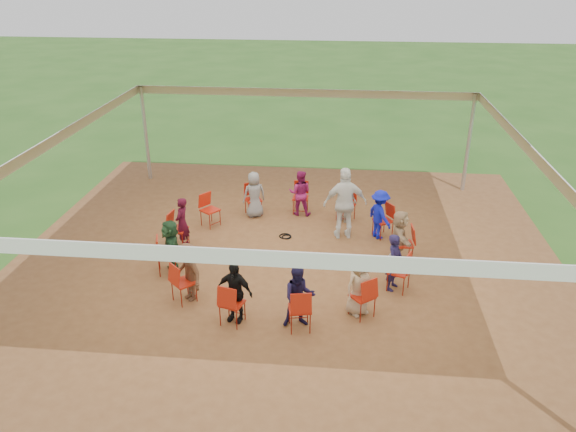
# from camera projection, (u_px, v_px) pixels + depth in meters

# --- Properties ---
(ground) EXTENTS (80.00, 80.00, 0.00)m
(ground) POSITION_uv_depth(u_px,v_px,m) (286.00, 260.00, 13.41)
(ground) COLOR #2B551A
(ground) RESTS_ON ground
(dirt_patch) EXTENTS (13.00, 13.00, 0.00)m
(dirt_patch) POSITION_uv_depth(u_px,v_px,m) (286.00, 259.00, 13.41)
(dirt_patch) COLOR brown
(dirt_patch) RESTS_ON ground
(tent) EXTENTS (10.33, 10.33, 3.00)m
(tent) POSITION_uv_depth(u_px,v_px,m) (286.00, 166.00, 12.43)
(tent) COLOR #B2B2B7
(tent) RESTS_ON ground
(chair_0) EXTENTS (0.57, 0.56, 0.90)m
(chair_0) POSITION_uv_depth(u_px,v_px,m) (399.00, 272.00, 12.00)
(chair_0) COLOR #B11C0B
(chair_0) RESTS_ON ground
(chair_1) EXTENTS (0.47, 0.45, 0.90)m
(chair_1) POSITION_uv_depth(u_px,v_px,m) (404.00, 244.00, 13.17)
(chair_1) COLOR #B11C0B
(chair_1) RESTS_ON ground
(chair_2) EXTENTS (0.60, 0.59, 0.90)m
(chair_2) POSITION_uv_depth(u_px,v_px,m) (383.00, 221.00, 14.35)
(chair_2) COLOR #B11C0B
(chair_2) RESTS_ON ground
(chair_3) EXTENTS (0.58, 0.59, 0.90)m
(chair_3) POSITION_uv_depth(u_px,v_px,m) (346.00, 205.00, 15.27)
(chair_3) COLOR #B11C0B
(chair_3) RESTS_ON ground
(chair_4) EXTENTS (0.44, 0.46, 0.90)m
(chair_4) POSITION_uv_depth(u_px,v_px,m) (300.00, 198.00, 15.72)
(chair_4) COLOR #B11C0B
(chair_4) RESTS_ON ground
(chair_5) EXTENTS (0.57, 0.58, 0.90)m
(chair_5) POSITION_uv_depth(u_px,v_px,m) (253.00, 200.00, 15.60)
(chair_5) COLOR #B11C0B
(chair_5) RESTS_ON ground
(chair_6) EXTENTS (0.60, 0.60, 0.90)m
(chair_6) POSITION_uv_depth(u_px,v_px,m) (210.00, 210.00, 14.94)
(chair_6) COLOR #B11C0B
(chair_6) RESTS_ON ground
(chair_7) EXTENTS (0.50, 0.49, 0.90)m
(chair_7) POSITION_uv_depth(u_px,v_px,m) (178.00, 229.00, 13.88)
(chair_7) COLOR #B11C0B
(chair_7) RESTS_ON ground
(chair_8) EXTENTS (0.55, 0.54, 0.90)m
(chair_8) POSITION_uv_depth(u_px,v_px,m) (167.00, 255.00, 12.68)
(chair_8) COLOR #B11C0B
(chair_8) RESTS_ON ground
(chair_9) EXTENTS (0.61, 0.61, 0.90)m
(chair_9) POSITION_uv_depth(u_px,v_px,m) (184.00, 283.00, 11.60)
(chair_9) COLOR #B11C0B
(chair_9) RESTS_ON ground
(chair_10) EXTENTS (0.53, 0.54, 0.90)m
(chair_10) POSITION_uv_depth(u_px,v_px,m) (232.00, 304.00, 10.89)
(chair_10) COLOR #B11C0B
(chair_10) RESTS_ON ground
(chair_11) EXTENTS (0.50, 0.51, 0.90)m
(chair_11) POSITION_uv_depth(u_px,v_px,m) (300.00, 309.00, 10.72)
(chair_11) COLOR #B11C0B
(chair_11) RESTS_ON ground
(chair_12) EXTENTS (0.60, 0.61, 0.90)m
(chair_12) POSITION_uv_depth(u_px,v_px,m) (362.00, 296.00, 11.12)
(chair_12) COLOR #B11C0B
(chair_12) RESTS_ON ground
(person_seated_0) EXTENTS (0.47, 0.55, 1.29)m
(person_seated_0) POSITION_uv_depth(u_px,v_px,m) (394.00, 262.00, 11.97)
(person_seated_0) COLOR #1A1438
(person_seated_0) RESTS_ON ground
(person_seated_1) EXTENTS (0.54, 1.23, 1.29)m
(person_seated_1) POSITION_uv_depth(u_px,v_px,m) (399.00, 236.00, 13.09)
(person_seated_1) COLOR tan
(person_seated_1) RESTS_ON ground
(person_seated_2) EXTENTS (0.79, 0.92, 1.29)m
(person_seated_2) POSITION_uv_depth(u_px,v_px,m) (380.00, 214.00, 14.21)
(person_seated_2) COLOR #0D16B1
(person_seated_2) RESTS_ON ground
(person_seated_3) EXTENTS (0.85, 0.71, 1.29)m
(person_seated_3) POSITION_uv_depth(u_px,v_px,m) (344.00, 200.00, 15.09)
(person_seated_3) COLOR #9F9A8B
(person_seated_3) RESTS_ON ground
(person_seated_4) EXTENTS (0.64, 0.39, 1.29)m
(person_seated_4) POSITION_uv_depth(u_px,v_px,m) (300.00, 193.00, 15.53)
(person_seated_4) COLOR #8B1855
(person_seated_4) RESTS_ON ground
(person_seated_5) EXTENTS (0.72, 0.59, 1.29)m
(person_seated_5) POSITION_uv_depth(u_px,v_px,m) (254.00, 195.00, 15.41)
(person_seated_5) COLOR slate
(person_seated_5) RESTS_ON ground
(person_seated_6) EXTENTS (0.38, 0.51, 1.29)m
(person_seated_6) POSITION_uv_depth(u_px,v_px,m) (182.00, 223.00, 13.77)
(person_seated_6) COLOR #390818
(person_seated_6) RESTS_ON ground
(person_seated_7) EXTENTS (0.80, 1.28, 1.29)m
(person_seated_7) POSITION_uv_depth(u_px,v_px,m) (171.00, 247.00, 12.62)
(person_seated_7) COLOR #204327
(person_seated_7) RESTS_ON ground
(person_seated_8) EXTENTS (0.89, 0.88, 1.29)m
(person_seated_8) POSITION_uv_depth(u_px,v_px,m) (188.00, 272.00, 11.59)
(person_seated_8) COLOR #4F311E
(person_seated_8) RESTS_ON ground
(person_seated_9) EXTENTS (0.83, 0.58, 1.29)m
(person_seated_9) POSITION_uv_depth(u_px,v_px,m) (234.00, 292.00, 10.91)
(person_seated_9) COLOR black
(person_seated_9) RESTS_ON ground
(person_seated_10) EXTENTS (0.69, 0.48, 1.29)m
(person_seated_10) POSITION_uv_depth(u_px,v_px,m) (299.00, 297.00, 10.74)
(person_seated_10) COLOR #1A1438
(person_seated_10) RESTS_ON ground
(person_seated_11) EXTENTS (0.71, 0.67, 1.29)m
(person_seated_11) POSITION_uv_depth(u_px,v_px,m) (359.00, 285.00, 11.13)
(person_seated_11) COLOR tan
(person_seated_11) RESTS_ON ground
(standing_person) EXTENTS (1.19, 0.76, 1.88)m
(standing_person) POSITION_uv_depth(u_px,v_px,m) (345.00, 203.00, 14.11)
(standing_person) COLOR silver
(standing_person) RESTS_ON ground
(cable_coil) EXTENTS (0.40, 0.40, 0.03)m
(cable_coil) POSITION_uv_depth(u_px,v_px,m) (286.00, 236.00, 14.49)
(cable_coil) COLOR black
(cable_coil) RESTS_ON ground
(laptop) EXTENTS (0.37, 0.41, 0.23)m
(laptop) POSITION_uv_depth(u_px,v_px,m) (387.00, 262.00, 12.06)
(laptop) COLOR #B7B7BC
(laptop) RESTS_ON ground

